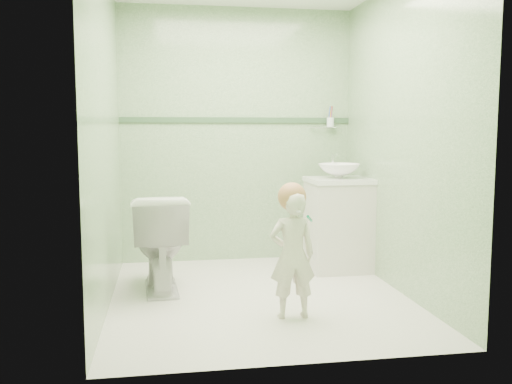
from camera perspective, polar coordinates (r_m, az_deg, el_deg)
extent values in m
plane|color=silver|center=(4.27, 0.33, -10.67)|extent=(2.50, 2.50, 0.00)
cube|color=#7AA373|center=(5.32, -1.94, 5.79)|extent=(2.20, 0.04, 2.40)
cube|color=#7AA373|center=(2.86, 4.59, 5.31)|extent=(2.20, 0.04, 2.40)
cube|color=#7AA373|center=(4.05, -15.25, 5.40)|extent=(0.04, 2.50, 2.40)
cube|color=#7AA373|center=(4.41, 14.65, 5.48)|extent=(0.04, 2.50, 2.40)
cube|color=#355537|center=(5.31, -1.93, 7.41)|extent=(2.20, 0.02, 0.05)
cube|color=silver|center=(5.04, 8.44, -3.44)|extent=(0.52, 0.50, 0.80)
cube|color=white|center=(4.99, 8.52, 1.20)|extent=(0.54, 0.52, 0.04)
imported|color=white|center=(4.98, 8.54, 2.17)|extent=(0.37, 0.37, 0.13)
cylinder|color=silver|center=(5.17, 7.87, 2.95)|extent=(0.03, 0.03, 0.18)
cylinder|color=silver|center=(5.12, 8.05, 3.81)|extent=(0.02, 0.12, 0.02)
cylinder|color=silver|center=(5.45, 6.98, 6.60)|extent=(0.26, 0.02, 0.02)
cylinder|color=silver|center=(5.45, 7.66, 7.12)|extent=(0.07, 0.07, 0.09)
cylinder|color=purple|center=(5.44, 7.72, 7.86)|extent=(0.01, 0.01, 0.17)
cylinder|color=orange|center=(5.44, 7.66, 7.86)|extent=(0.01, 0.01, 0.17)
cylinder|color=#C63340|center=(5.46, 7.77, 7.85)|extent=(0.01, 0.01, 0.17)
cylinder|color=blue|center=(5.44, 7.55, 7.86)|extent=(0.01, 0.01, 0.17)
imported|color=white|center=(4.42, -9.88, -5.08)|extent=(0.46, 0.77, 0.76)
imported|color=beige|center=(3.72, 3.76, -6.50)|extent=(0.31, 0.21, 0.85)
sphere|color=#AF7447|center=(3.67, 3.72, -0.47)|extent=(0.19, 0.19, 0.19)
cylinder|color=#057D58|center=(3.56, 5.53, -2.73)|extent=(0.07, 0.13, 0.06)
cube|color=white|center=(3.59, 4.41, -2.01)|extent=(0.03, 0.03, 0.02)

